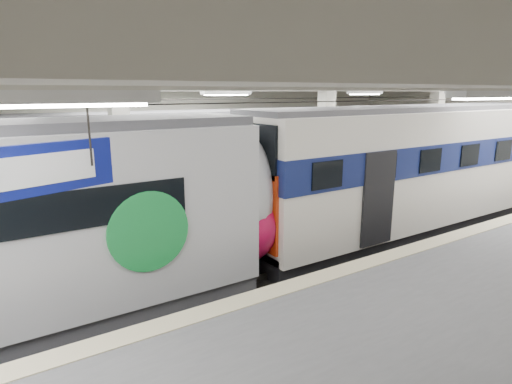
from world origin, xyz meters
TOP-DOWN VIEW (x-y plane):
  - station_hall at (0.00, -1.74)m, footprint 36.00×24.00m
  - modern_emu at (-6.05, -0.00)m, footprint 13.72×2.83m
  - older_rer at (6.36, 0.00)m, footprint 13.68×3.02m
  - far_train at (-3.66, 5.50)m, footprint 13.43×3.33m
  - wayfinding_sign at (-6.25, -4.80)m, footprint 2.08×0.73m

SIDE VIEW (x-z plane):
  - modern_emu at x=-6.05m, z-range -0.04..4.39m
  - far_train at x=-3.66m, z-range 0.07..4.35m
  - older_rer at x=6.36m, z-range 0.11..4.61m
  - station_hall at x=0.00m, z-range 0.37..6.12m
  - wayfinding_sign at x=-6.25m, z-range 3.57..4.84m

